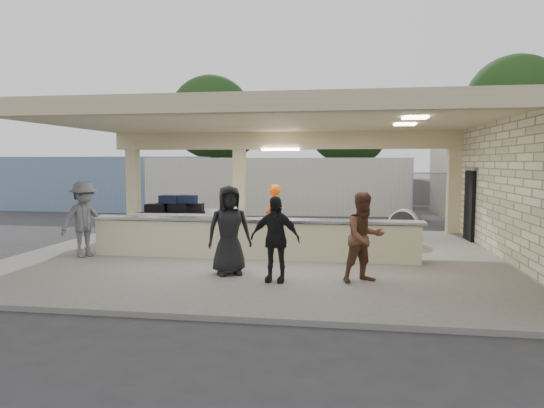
% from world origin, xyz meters
% --- Properties ---
extents(ground, '(120.00, 120.00, 0.00)m').
position_xyz_m(ground, '(0.00, 0.00, 0.00)').
color(ground, '#2A2A2C').
rests_on(ground, ground).
extents(pavilion, '(12.01, 10.00, 3.55)m').
position_xyz_m(pavilion, '(0.21, 0.66, 1.35)').
color(pavilion, '#605E5A').
rests_on(pavilion, ground).
extents(baggage_counter, '(8.20, 0.58, 0.98)m').
position_xyz_m(baggage_counter, '(0.00, -0.50, 0.59)').
color(baggage_counter, beige).
rests_on(baggage_counter, pavilion).
extents(luggage_cart, '(2.35, 1.49, 1.35)m').
position_xyz_m(luggage_cart, '(-2.92, 1.89, 0.83)').
color(luggage_cart, silver).
rests_on(luggage_cart, pavilion).
extents(drum_fan, '(0.91, 0.55, 0.96)m').
position_xyz_m(drum_fan, '(3.96, 2.69, 0.61)').
color(drum_fan, silver).
rests_on(drum_fan, pavilion).
extents(baggage_handler, '(0.37, 0.65, 1.75)m').
position_xyz_m(baggage_handler, '(0.30, 0.91, 0.98)').
color(baggage_handler, '#FF5B0D').
rests_on(baggage_handler, pavilion).
extents(passenger_a, '(0.93, 0.76, 1.77)m').
position_xyz_m(passenger_a, '(2.63, -2.48, 0.99)').
color(passenger_a, brown).
rests_on(passenger_a, pavilion).
extents(passenger_b, '(1.02, 0.44, 1.70)m').
position_xyz_m(passenger_b, '(0.89, -2.72, 0.95)').
color(passenger_b, black).
rests_on(passenger_b, pavilion).
extents(passenger_c, '(1.01, 1.26, 1.89)m').
position_xyz_m(passenger_c, '(-4.16, -1.00, 1.04)').
color(passenger_c, '#515156').
rests_on(passenger_c, pavilion).
extents(passenger_d, '(0.99, 0.72, 1.88)m').
position_xyz_m(passenger_d, '(-0.15, -2.26, 1.04)').
color(passenger_d, black).
rests_on(passenger_d, pavilion).
extents(car_white_a, '(5.22, 2.86, 1.43)m').
position_xyz_m(car_white_a, '(9.43, 12.80, 0.72)').
color(car_white_a, white).
rests_on(car_white_a, ground).
extents(car_white_b, '(4.49, 1.92, 1.39)m').
position_xyz_m(car_white_b, '(10.57, 13.75, 0.69)').
color(car_white_b, white).
rests_on(car_white_b, ground).
extents(car_dark, '(4.83, 2.40, 1.54)m').
position_xyz_m(car_dark, '(6.33, 14.58, 0.77)').
color(car_dark, black).
rests_on(car_dark, ground).
extents(container_white, '(12.36, 3.40, 2.65)m').
position_xyz_m(container_white, '(-0.99, 10.88, 1.32)').
color(container_white, silver).
rests_on(container_white, ground).
extents(container_blue, '(10.48, 2.73, 2.71)m').
position_xyz_m(container_blue, '(-9.93, 10.96, 1.36)').
color(container_blue, '#708AB3').
rests_on(container_blue, ground).
extents(tree_left, '(6.60, 6.30, 9.00)m').
position_xyz_m(tree_left, '(-7.68, 24.16, 5.59)').
color(tree_left, '#382619').
rests_on(tree_left, ground).
extents(tree_mid, '(6.00, 5.60, 8.00)m').
position_xyz_m(tree_mid, '(2.32, 26.16, 4.96)').
color(tree_mid, '#382619').
rests_on(tree_mid, ground).
extents(tree_right, '(7.20, 7.00, 10.00)m').
position_xyz_m(tree_right, '(14.32, 25.16, 6.21)').
color(tree_right, '#382619').
rests_on(tree_right, ground).
extents(adjacent_building, '(6.00, 8.00, 3.20)m').
position_xyz_m(adjacent_building, '(9.50, 10.00, 1.60)').
color(adjacent_building, '#BAB394').
rests_on(adjacent_building, ground).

